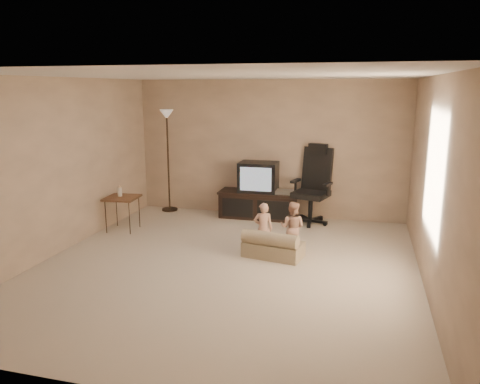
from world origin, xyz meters
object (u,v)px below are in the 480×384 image
object	(u,v)px
toddler_right	(292,227)
floor_lamp	(167,138)
child_sofa	(272,246)
toddler_left	(263,229)
office_chair	(313,195)
tv_stand	(258,195)
side_table	(122,198)

from	to	relation	value
toddler_right	floor_lamp	bearing A→B (deg)	-26.02
floor_lamp	child_sofa	size ratio (longest dim) A/B	2.21
toddler_left	child_sofa	bearing A→B (deg)	134.21
office_chair	toddler_right	distance (m)	1.66
toddler_left	floor_lamp	bearing A→B (deg)	-52.60
floor_lamp	toddler_right	size ratio (longest dim) A/B	2.55
office_chair	child_sofa	size ratio (longest dim) A/B	1.58
tv_stand	toddler_right	size ratio (longest dim) A/B	1.91
floor_lamp	toddler_left	xyz separation A→B (m)	(2.29, -1.93, -1.04)
child_sofa	toddler_right	xyz separation A→B (m)	(0.24, 0.26, 0.22)
office_chair	toddler_right	size ratio (longest dim) A/B	1.82
tv_stand	office_chair	distance (m)	1.00
office_chair	child_sofa	bearing A→B (deg)	-84.54
floor_lamp	child_sofa	bearing A→B (deg)	-39.75
tv_stand	toddler_left	distance (m)	1.94
office_chair	side_table	xyz separation A→B (m)	(-3.03, -1.28, 0.05)
floor_lamp	toddler_left	bearing A→B (deg)	-40.14
tv_stand	toddler_left	xyz separation A→B (m)	(0.50, -1.88, -0.05)
tv_stand	floor_lamp	bearing A→B (deg)	177.27
tv_stand	side_table	world-z (taller)	tv_stand
child_sofa	toddler_left	size ratio (longest dim) A/B	1.16
floor_lamp	child_sofa	xyz separation A→B (m)	(2.45, -2.04, -1.26)
office_chair	child_sofa	world-z (taller)	office_chair
toddler_right	office_chair	bearing A→B (deg)	-86.24
tv_stand	side_table	bearing A→B (deg)	-147.33
side_table	child_sofa	world-z (taller)	side_table
office_chair	toddler_left	distance (m)	1.88
side_table	toddler_right	xyz separation A→B (m)	(2.92, -0.37, -0.17)
toddler_left	toddler_right	world-z (taller)	toddler_right
toddler_left	office_chair	bearing A→B (deg)	-117.85
side_table	toddler_left	world-z (taller)	side_table
side_table	toddler_left	distance (m)	2.59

